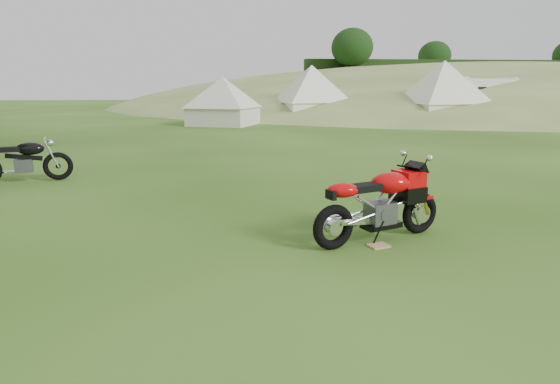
{
  "coord_description": "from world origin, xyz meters",
  "views": [
    {
      "loc": [
        -0.61,
        -5.06,
        1.87
      ],
      "look_at": [
        -0.09,
        0.4,
        0.62
      ],
      "focal_mm": 30.0,
      "sensor_mm": 36.0,
      "label": 1
    }
  ],
  "objects_px": {
    "vintage_moto_c": "(22,159)",
    "tent_mid": "(311,94)",
    "sport_motorcycle": "(380,199)",
    "caravan": "(476,99)",
    "tent_left": "(223,100)",
    "plywood_board": "(378,246)",
    "tent_right": "(442,94)"
  },
  "relations": [
    {
      "from": "vintage_moto_c",
      "to": "tent_mid",
      "type": "relative_size",
      "value": 0.54
    },
    {
      "from": "sport_motorcycle",
      "to": "tent_mid",
      "type": "distance_m",
      "value": 20.76
    },
    {
      "from": "caravan",
      "to": "vintage_moto_c",
      "type": "bearing_deg",
      "value": -161.95
    },
    {
      "from": "sport_motorcycle",
      "to": "tent_left",
      "type": "relative_size",
      "value": 0.64
    },
    {
      "from": "sport_motorcycle",
      "to": "plywood_board",
      "type": "bearing_deg",
      "value": -126.87
    },
    {
      "from": "vintage_moto_c",
      "to": "plywood_board",
      "type": "bearing_deg",
      "value": -53.7
    },
    {
      "from": "tent_left",
      "to": "tent_right",
      "type": "height_order",
      "value": "tent_right"
    },
    {
      "from": "tent_left",
      "to": "tent_mid",
      "type": "height_order",
      "value": "tent_mid"
    },
    {
      "from": "sport_motorcycle",
      "to": "plywood_board",
      "type": "relative_size",
      "value": 7.53
    },
    {
      "from": "tent_left",
      "to": "tent_mid",
      "type": "relative_size",
      "value": 0.85
    },
    {
      "from": "sport_motorcycle",
      "to": "tent_right",
      "type": "distance_m",
      "value": 19.74
    },
    {
      "from": "sport_motorcycle",
      "to": "plywood_board",
      "type": "distance_m",
      "value": 0.57
    },
    {
      "from": "tent_left",
      "to": "tent_mid",
      "type": "bearing_deg",
      "value": 53.57
    },
    {
      "from": "tent_right",
      "to": "plywood_board",
      "type": "bearing_deg",
      "value": -123.57
    },
    {
      "from": "tent_mid",
      "to": "tent_right",
      "type": "bearing_deg",
      "value": -37.17
    },
    {
      "from": "plywood_board",
      "to": "caravan",
      "type": "relative_size",
      "value": 0.05
    },
    {
      "from": "sport_motorcycle",
      "to": "plywood_board",
      "type": "xyz_separation_m",
      "value": [
        -0.06,
        -0.22,
        -0.52
      ]
    },
    {
      "from": "sport_motorcycle",
      "to": "vintage_moto_c",
      "type": "relative_size",
      "value": 1.01
    },
    {
      "from": "plywood_board",
      "to": "tent_left",
      "type": "height_order",
      "value": "tent_left"
    },
    {
      "from": "caravan",
      "to": "tent_left",
      "type": "bearing_deg",
      "value": 164.62
    },
    {
      "from": "caravan",
      "to": "plywood_board",
      "type": "bearing_deg",
      "value": -143.89
    },
    {
      "from": "vintage_moto_c",
      "to": "tent_right",
      "type": "bearing_deg",
      "value": 25.9
    },
    {
      "from": "plywood_board",
      "to": "tent_right",
      "type": "height_order",
      "value": "tent_right"
    },
    {
      "from": "sport_motorcycle",
      "to": "caravan",
      "type": "height_order",
      "value": "caravan"
    },
    {
      "from": "tent_left",
      "to": "tent_right",
      "type": "relative_size",
      "value": 0.83
    },
    {
      "from": "tent_right",
      "to": "caravan",
      "type": "xyz_separation_m",
      "value": [
        2.84,
        1.96,
        -0.31
      ]
    },
    {
      "from": "vintage_moto_c",
      "to": "caravan",
      "type": "relative_size",
      "value": 0.36
    },
    {
      "from": "plywood_board",
      "to": "caravan",
      "type": "bearing_deg",
      "value": 59.84
    },
    {
      "from": "tent_left",
      "to": "caravan",
      "type": "bearing_deg",
      "value": 30.13
    },
    {
      "from": "plywood_board",
      "to": "tent_right",
      "type": "distance_m",
      "value": 19.99
    },
    {
      "from": "sport_motorcycle",
      "to": "tent_right",
      "type": "xyz_separation_m",
      "value": [
        8.66,
        17.71,
        0.92
      ]
    },
    {
      "from": "vintage_moto_c",
      "to": "tent_right",
      "type": "distance_m",
      "value": 19.95
    }
  ]
}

